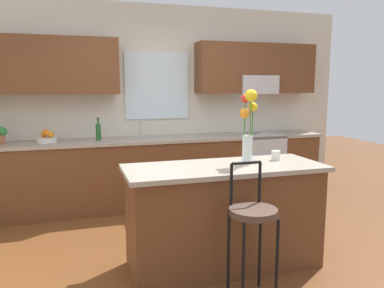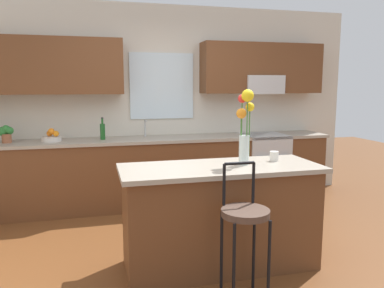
{
  "view_description": "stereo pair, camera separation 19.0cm",
  "coord_description": "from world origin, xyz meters",
  "px_view_note": "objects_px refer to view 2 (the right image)",
  "views": [
    {
      "loc": [
        -1.12,
        -3.25,
        1.61
      ],
      "look_at": [
        0.06,
        0.55,
        1.0
      ],
      "focal_mm": 35.76,
      "sensor_mm": 36.0,
      "label": 1
    },
    {
      "loc": [
        -0.94,
        -3.3,
        1.61
      ],
      "look_at": [
        0.06,
        0.55,
        1.0
      ],
      "focal_mm": 35.76,
      "sensor_mm": 36.0,
      "label": 2
    }
  ],
  "objects_px": {
    "bar_stool_near": "(245,219)",
    "fruit_bowl_oranges": "(52,137)",
    "mug_ceramic": "(274,156)",
    "potted_plant_small": "(6,133)",
    "bottle_olive_oil": "(103,131)",
    "flower_vase": "(245,123)",
    "oven_range": "(263,166)",
    "kitchen_island": "(220,216)"
  },
  "relations": [
    {
      "from": "oven_range",
      "to": "mug_ceramic",
      "type": "bearing_deg",
      "value": -112.38
    },
    {
      "from": "potted_plant_small",
      "to": "kitchen_island",
      "type": "bearing_deg",
      "value": -42.56
    },
    {
      "from": "fruit_bowl_oranges",
      "to": "potted_plant_small",
      "type": "distance_m",
      "value": 0.53
    },
    {
      "from": "mug_ceramic",
      "to": "potted_plant_small",
      "type": "distance_m",
      "value": 3.21
    },
    {
      "from": "potted_plant_small",
      "to": "bottle_olive_oil",
      "type": "bearing_deg",
      "value": -0.07
    },
    {
      "from": "flower_vase",
      "to": "bottle_olive_oil",
      "type": "height_order",
      "value": "flower_vase"
    },
    {
      "from": "kitchen_island",
      "to": "oven_range",
      "type": "bearing_deg",
      "value": 55.72
    },
    {
      "from": "kitchen_island",
      "to": "bottle_olive_oil",
      "type": "relative_size",
      "value": 6.1
    },
    {
      "from": "flower_vase",
      "to": "bottle_olive_oil",
      "type": "xyz_separation_m",
      "value": [
        -1.17,
        1.92,
        -0.26
      ]
    },
    {
      "from": "mug_ceramic",
      "to": "fruit_bowl_oranges",
      "type": "distance_m",
      "value": 2.8
    },
    {
      "from": "fruit_bowl_oranges",
      "to": "bottle_olive_oil",
      "type": "relative_size",
      "value": 0.84
    },
    {
      "from": "fruit_bowl_oranges",
      "to": "potted_plant_small",
      "type": "bearing_deg",
      "value": -179.73
    },
    {
      "from": "bar_stool_near",
      "to": "fruit_bowl_oranges",
      "type": "bearing_deg",
      "value": 122.28
    },
    {
      "from": "bar_stool_near",
      "to": "flower_vase",
      "type": "distance_m",
      "value": 0.89
    },
    {
      "from": "bottle_olive_oil",
      "to": "potted_plant_small",
      "type": "height_order",
      "value": "bottle_olive_oil"
    },
    {
      "from": "flower_vase",
      "to": "potted_plant_small",
      "type": "relative_size",
      "value": 3.03
    },
    {
      "from": "oven_range",
      "to": "flower_vase",
      "type": "distance_m",
      "value": 2.33
    },
    {
      "from": "kitchen_island",
      "to": "bar_stool_near",
      "type": "height_order",
      "value": "bar_stool_near"
    },
    {
      "from": "bar_stool_near",
      "to": "fruit_bowl_oranges",
      "type": "distance_m",
      "value": 2.96
    },
    {
      "from": "flower_vase",
      "to": "potted_plant_small",
      "type": "xyz_separation_m",
      "value": [
        -2.31,
        1.92,
        -0.25
      ]
    },
    {
      "from": "fruit_bowl_oranges",
      "to": "potted_plant_small",
      "type": "relative_size",
      "value": 1.1
    },
    {
      "from": "bar_stool_near",
      "to": "mug_ceramic",
      "type": "xyz_separation_m",
      "value": [
        0.55,
        0.64,
        0.33
      ]
    },
    {
      "from": "mug_ceramic",
      "to": "bottle_olive_oil",
      "type": "relative_size",
      "value": 0.31
    },
    {
      "from": "oven_range",
      "to": "potted_plant_small",
      "type": "bearing_deg",
      "value": 179.56
    },
    {
      "from": "bar_stool_near",
      "to": "flower_vase",
      "type": "relative_size",
      "value": 1.58
    },
    {
      "from": "fruit_bowl_oranges",
      "to": "oven_range",
      "type": "bearing_deg",
      "value": -0.57
    },
    {
      "from": "oven_range",
      "to": "fruit_bowl_oranges",
      "type": "xyz_separation_m",
      "value": [
        -2.86,
        0.03,
        0.51
      ]
    },
    {
      "from": "oven_range",
      "to": "kitchen_island",
      "type": "bearing_deg",
      "value": -124.28
    },
    {
      "from": "kitchen_island",
      "to": "fruit_bowl_oranges",
      "type": "height_order",
      "value": "fruit_bowl_oranges"
    },
    {
      "from": "oven_range",
      "to": "kitchen_island",
      "type": "relative_size",
      "value": 0.53
    },
    {
      "from": "bar_stool_near",
      "to": "fruit_bowl_oranges",
      "type": "relative_size",
      "value": 4.34
    },
    {
      "from": "mug_ceramic",
      "to": "potted_plant_small",
      "type": "relative_size",
      "value": 0.41
    },
    {
      "from": "kitchen_island",
      "to": "potted_plant_small",
      "type": "distance_m",
      "value": 2.9
    },
    {
      "from": "mug_ceramic",
      "to": "potted_plant_small",
      "type": "bearing_deg",
      "value": 145.14
    },
    {
      "from": "kitchen_island",
      "to": "fruit_bowl_oranges",
      "type": "bearing_deg",
      "value": 129.2
    },
    {
      "from": "bar_stool_near",
      "to": "potted_plant_small",
      "type": "relative_size",
      "value": 4.79
    },
    {
      "from": "fruit_bowl_oranges",
      "to": "potted_plant_small",
      "type": "height_order",
      "value": "potted_plant_small"
    },
    {
      "from": "mug_ceramic",
      "to": "fruit_bowl_oranges",
      "type": "xyz_separation_m",
      "value": [
        -2.11,
        1.84,
        0.01
      ]
    },
    {
      "from": "bar_stool_near",
      "to": "bottle_olive_oil",
      "type": "xyz_separation_m",
      "value": [
        -0.95,
        2.48,
        0.4
      ]
    },
    {
      "from": "flower_vase",
      "to": "bottle_olive_oil",
      "type": "distance_m",
      "value": 2.26
    },
    {
      "from": "bar_stool_near",
      "to": "bottle_olive_oil",
      "type": "distance_m",
      "value": 2.68
    },
    {
      "from": "oven_range",
      "to": "kitchen_island",
      "type": "distance_m",
      "value": 2.29
    }
  ]
}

